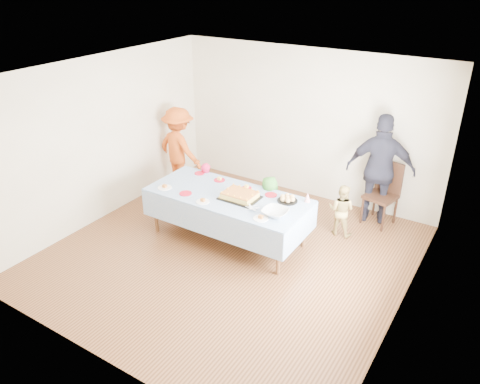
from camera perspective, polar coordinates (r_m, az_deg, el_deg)
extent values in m
plane|color=#482914|center=(7.14, -1.22, -7.54)|extent=(5.00, 5.00, 0.00)
cube|color=beige|center=(8.54, 8.03, 8.16)|extent=(5.00, 0.04, 2.70)
cube|color=beige|center=(4.86, -17.92, -7.90)|extent=(5.00, 0.04, 2.70)
cube|color=beige|center=(8.05, -16.46, 6.16)|extent=(0.04, 5.00, 2.70)
cube|color=beige|center=(5.65, 20.39, -3.25)|extent=(0.04, 5.00, 2.70)
cube|color=white|center=(6.06, -1.47, 14.14)|extent=(5.00, 5.00, 0.04)
cube|color=#472B16|center=(5.76, 20.81, -1.03)|extent=(0.03, 1.75, 1.35)
cylinder|color=#55371D|center=(7.66, -10.26, -2.30)|extent=(0.06, 0.06, 0.73)
cylinder|color=#55371D|center=(6.54, 4.72, -7.36)|extent=(0.06, 0.06, 0.73)
cylinder|color=#55371D|center=(8.22, -6.40, 0.06)|extent=(0.06, 0.06, 0.73)
cylinder|color=#55371D|center=(7.18, 7.87, -4.16)|extent=(0.06, 0.06, 0.73)
cube|color=#55371D|center=(7.14, -1.53, -0.56)|extent=(2.40, 1.00, 0.04)
cube|color=silver|center=(7.13, -1.54, -0.38)|extent=(2.50, 1.10, 0.01)
cube|color=black|center=(7.02, -0.02, -0.72)|extent=(0.57, 0.44, 0.02)
cube|color=#F0D15B|center=(7.00, -0.02, -0.40)|extent=(0.48, 0.36, 0.07)
cube|color=#AF5E28|center=(6.98, -0.02, -0.09)|extent=(0.48, 0.36, 0.01)
cylinder|color=black|center=(6.97, 5.80, -1.06)|extent=(0.31, 0.31, 0.02)
sphere|color=tan|center=(6.92, 6.41, -0.89)|extent=(0.08, 0.08, 0.08)
sphere|color=tan|center=(6.99, 6.37, -0.59)|extent=(0.08, 0.08, 0.08)
sphere|color=tan|center=(7.02, 5.78, -0.43)|extent=(0.08, 0.08, 0.08)
sphere|color=tan|center=(6.98, 5.22, -0.57)|extent=(0.08, 0.08, 0.08)
sphere|color=tan|center=(6.91, 5.25, -0.87)|extent=(0.08, 0.08, 0.08)
sphere|color=tan|center=(6.88, 5.85, -1.04)|extent=(0.08, 0.08, 0.08)
sphere|color=tan|center=(6.95, 5.81, -0.73)|extent=(0.08, 0.08, 0.08)
imported|color=silver|center=(6.56, 4.31, -2.49)|extent=(0.36, 0.36, 0.09)
cone|color=white|center=(6.97, 8.23, -0.61)|extent=(0.09, 0.09, 0.15)
cylinder|color=red|center=(7.87, -4.96, 2.29)|extent=(0.17, 0.17, 0.01)
cylinder|color=red|center=(7.60, -2.52, 1.46)|extent=(0.18, 0.18, 0.01)
cylinder|color=red|center=(7.33, 0.80, 0.48)|extent=(0.16, 0.16, 0.01)
cylinder|color=red|center=(7.13, 3.79, -0.35)|extent=(0.19, 0.19, 0.01)
cylinder|color=red|center=(7.21, -6.65, -0.17)|extent=(0.19, 0.19, 0.01)
cylinder|color=white|center=(7.43, -9.17, 0.53)|extent=(0.22, 0.22, 0.01)
cylinder|color=white|center=(6.93, -4.55, -1.19)|extent=(0.20, 0.20, 0.01)
cylinder|color=white|center=(6.48, 2.54, -3.25)|extent=(0.21, 0.21, 0.01)
cylinder|color=black|center=(8.08, 14.65, -2.19)|extent=(0.04, 0.04, 0.47)
cylinder|color=black|center=(7.93, 17.06, -3.13)|extent=(0.04, 0.04, 0.47)
cylinder|color=black|center=(8.39, 16.05, -1.26)|extent=(0.04, 0.04, 0.47)
cylinder|color=black|center=(8.24, 18.40, -2.15)|extent=(0.04, 0.04, 0.47)
cube|color=black|center=(8.04, 16.78, -0.56)|extent=(0.55, 0.55, 0.05)
cube|color=black|center=(8.09, 17.77, 1.79)|extent=(0.46, 0.14, 0.55)
imported|color=#D81B4C|center=(8.09, -4.10, 0.50)|extent=(0.37, 0.27, 0.93)
imported|color=#357C29|center=(7.49, 3.57, -1.57)|extent=(0.55, 0.46, 0.96)
imported|color=tan|center=(7.60, 12.23, -2.16)|extent=(0.44, 0.35, 0.86)
imported|color=#C85019|center=(8.94, -7.44, 5.26)|extent=(1.11, 0.74, 1.59)
imported|color=#262635|center=(7.94, 16.74, 2.61)|extent=(1.17, 0.70, 1.87)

